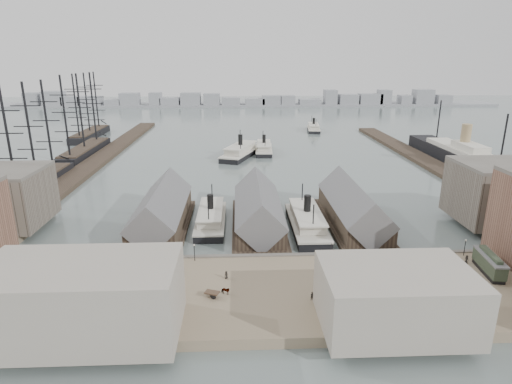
{
  "coord_description": "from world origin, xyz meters",
  "views": [
    {
      "loc": [
        -5.34,
        -92.1,
        44.06
      ],
      "look_at": [
        0.0,
        30.0,
        6.0
      ],
      "focal_mm": 30.0,
      "sensor_mm": 36.0,
      "label": 1
    }
  ],
  "objects_px": {
    "ocean_steamer": "(463,157)",
    "horse_cart_left": "(31,287)",
    "ferry_docked_west": "(211,217)",
    "horse_cart_right": "(409,296)",
    "tram": "(489,264)",
    "horse_cart_center": "(221,292)"
  },
  "relations": [
    {
      "from": "ocean_steamer",
      "to": "horse_cart_left",
      "type": "xyz_separation_m",
      "value": [
        -136.99,
        -102.75,
        -1.07
      ]
    },
    {
      "from": "ferry_docked_west",
      "to": "horse_cart_right",
      "type": "bearing_deg",
      "value": -48.92
    },
    {
      "from": "tram",
      "to": "horse_cart_left",
      "type": "xyz_separation_m",
      "value": [
        -90.85,
        -3.0,
        -1.2
      ]
    },
    {
      "from": "ocean_steamer",
      "to": "ferry_docked_west",
      "type": "bearing_deg",
      "value": -148.09
    },
    {
      "from": "ocean_steamer",
      "to": "horse_cart_right",
      "type": "xyz_separation_m",
      "value": [
        -66.6,
        -109.43,
        -1.02
      ]
    },
    {
      "from": "ocean_steamer",
      "to": "horse_cart_left",
      "type": "relative_size",
      "value": 18.97
    },
    {
      "from": "ferry_docked_west",
      "to": "horse_cart_center",
      "type": "height_order",
      "value": "ferry_docked_west"
    },
    {
      "from": "horse_cart_left",
      "to": "horse_cart_right",
      "type": "bearing_deg",
      "value": -71.03
    },
    {
      "from": "ferry_docked_west",
      "to": "horse_cart_center",
      "type": "relative_size",
      "value": 5.34
    },
    {
      "from": "ferry_docked_west",
      "to": "horse_cart_center",
      "type": "bearing_deg",
      "value": -84.15
    },
    {
      "from": "ferry_docked_west",
      "to": "horse_cart_right",
      "type": "height_order",
      "value": "ferry_docked_west"
    },
    {
      "from": "horse_cart_right",
      "to": "tram",
      "type": "bearing_deg",
      "value": -92.95
    },
    {
      "from": "ocean_steamer",
      "to": "horse_cart_right",
      "type": "distance_m",
      "value": 128.11
    },
    {
      "from": "ferry_docked_west",
      "to": "tram",
      "type": "height_order",
      "value": "ferry_docked_west"
    },
    {
      "from": "ferry_docked_west",
      "to": "horse_cart_left",
      "type": "bearing_deg",
      "value": -130.57
    },
    {
      "from": "ferry_docked_west",
      "to": "horse_cart_left",
      "type": "xyz_separation_m",
      "value": [
        -31.99,
        -37.37,
        0.58
      ]
    },
    {
      "from": "horse_cart_right",
      "to": "ferry_docked_west",
      "type": "bearing_deg",
      "value": 12.81
    },
    {
      "from": "horse_cart_center",
      "to": "horse_cart_right",
      "type": "distance_m",
      "value": 34.36
    },
    {
      "from": "horse_cart_left",
      "to": "horse_cart_right",
      "type": "relative_size",
      "value": 0.99
    },
    {
      "from": "horse_cart_left",
      "to": "ferry_docked_west",
      "type": "bearing_deg",
      "value": -16.18
    },
    {
      "from": "tram",
      "to": "horse_cart_center",
      "type": "distance_m",
      "value": 55.06
    },
    {
      "from": "ocean_steamer",
      "to": "horse_cart_center",
      "type": "distance_m",
      "value": 146.47
    }
  ]
}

